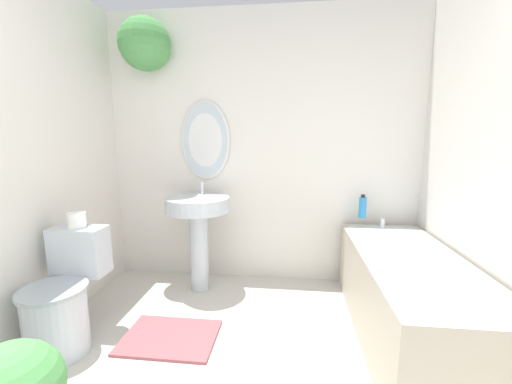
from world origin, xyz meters
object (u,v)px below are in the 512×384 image
object	(u,v)px
toilet	(63,300)
shampoo_bottle	(363,207)
bathtub	(408,296)
pedestal_sink	(198,220)
toilet_paper_roll	(77,220)

from	to	relation	value
toilet	shampoo_bottle	xyz separation A→B (m)	(2.00, 1.02, 0.42)
bathtub	shampoo_bottle	xyz separation A→B (m)	(-0.16, 0.69, 0.44)
toilet	shampoo_bottle	world-z (taller)	shampoo_bottle
pedestal_sink	shampoo_bottle	distance (m)	1.40
shampoo_bottle	toilet_paper_roll	world-z (taller)	shampoo_bottle
bathtub	toilet_paper_roll	distance (m)	2.22
pedestal_sink	bathtub	world-z (taller)	pedestal_sink
toilet	shampoo_bottle	distance (m)	2.28
pedestal_sink	toilet_paper_roll	size ratio (longest dim) A/B	8.33
shampoo_bottle	pedestal_sink	bearing A→B (deg)	-172.57
pedestal_sink	bathtub	bearing A→B (deg)	-18.46
shampoo_bottle	toilet	bearing A→B (deg)	-152.90
shampoo_bottle	bathtub	bearing A→B (deg)	-76.79
bathtub	pedestal_sink	bearing A→B (deg)	161.54
toilet_paper_roll	bathtub	bearing A→B (deg)	3.59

